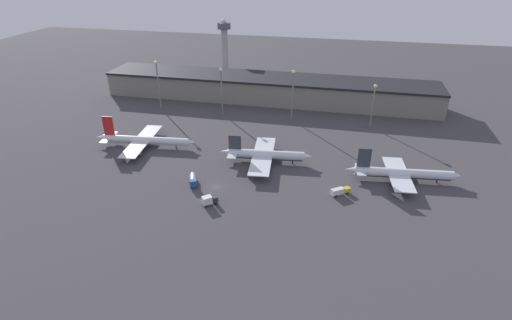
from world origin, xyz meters
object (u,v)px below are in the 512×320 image
at_px(airplane_2, 402,173).
at_px(service_vehicle_1, 193,180).
at_px(airplane_0, 144,140).
at_px(service_vehicle_0, 340,191).
at_px(service_vehicle_2, 209,200).
at_px(control_tower, 225,43).
at_px(airplane_1, 265,155).

relative_size(airplane_2, service_vehicle_1, 5.54).
xyz_separation_m(airplane_0, service_vehicle_1, (33.35, -26.50, -1.29)).
bearing_deg(service_vehicle_0, airplane_2, -2.86).
distance_m(airplane_2, service_vehicle_2, 75.07).
relative_size(airplane_2, service_vehicle_0, 6.03).
relative_size(service_vehicle_1, control_tower, 0.21).
bearing_deg(service_vehicle_0, service_vehicle_1, 147.88).
bearing_deg(airplane_1, control_tower, 107.57).
xyz_separation_m(service_vehicle_1, service_vehicle_2, (10.54, -12.01, 0.06)).
bearing_deg(service_vehicle_2, airplane_1, 30.02).
bearing_deg(service_vehicle_1, airplane_0, -150.62).
bearing_deg(airplane_2, airplane_0, 170.72).
relative_size(airplane_0, service_vehicle_0, 6.37).
xyz_separation_m(airplane_1, service_vehicle_1, (-23.43, -23.69, -1.54)).
height_order(airplane_0, service_vehicle_2, airplane_0).
bearing_deg(airplane_1, airplane_2, -9.70).
relative_size(airplane_0, airplane_1, 1.19).
distance_m(airplane_1, airplane_2, 55.02).
relative_size(service_vehicle_1, service_vehicle_2, 1.39).
distance_m(airplane_2, control_tower, 169.07).
bearing_deg(service_vehicle_0, airplane_0, 129.24).
distance_m(airplane_2, service_vehicle_1, 80.91).
relative_size(airplane_0, service_vehicle_1, 5.85).
relative_size(airplane_1, service_vehicle_0, 5.36).
height_order(airplane_1, airplane_2, airplane_2).
relative_size(airplane_2, control_tower, 1.14).
distance_m(service_vehicle_1, service_vehicle_2, 15.98).
height_order(airplane_2, service_vehicle_1, airplane_2).
height_order(airplane_0, airplane_2, airplane_0).
xyz_separation_m(airplane_1, service_vehicle_2, (-12.89, -35.70, -1.48)).
bearing_deg(service_vehicle_1, control_tower, 169.63).
xyz_separation_m(airplane_2, service_vehicle_0, (-22.98, -15.54, -1.62)).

